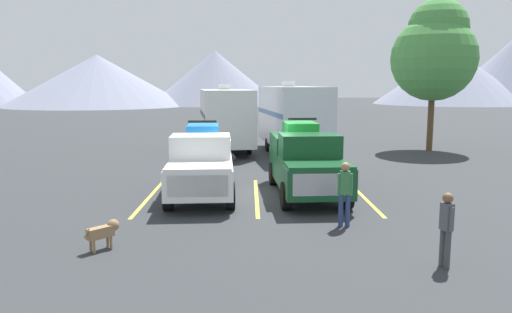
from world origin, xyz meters
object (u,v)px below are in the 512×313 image
Objects in this scene: camper_trailer_a at (226,117)px; camper_trailer_b at (292,116)px; person_b at (345,190)px; person_a at (446,225)px; pickup_truck_b at (305,160)px; dog at (105,231)px; pickup_truck_a at (202,161)px.

camper_trailer_b is at bearing -6.82° from camper_trailer_a.
person_a is at bearing -63.07° from person_b.
pickup_truck_b is 0.74× the size of camper_trailer_a.
pickup_truck_b is 7.14m from person_a.
person_a is (1.64, -16.69, -1.14)m from camper_trailer_b.
camper_trailer_b is at bearing 70.09° from dog.
person_b is at bearing -81.55° from pickup_truck_b.
dog is at bearing -97.25° from camper_trailer_a.
pickup_truck_a is 0.76× the size of camper_trailer_a.
pickup_truck_a is 1.02× the size of pickup_truck_b.
camper_trailer_a is 10.80× the size of dog.
dog is (-1.67, -5.60, -0.70)m from pickup_truck_a.
pickup_truck_a is 3.50m from pickup_truck_b.
camper_trailer_b reaches higher than pickup_truck_b.
pickup_truck_b reaches higher than person_a.
camper_trailer_b is at bearing 90.64° from person_b.
camper_trailer_a reaches higher than pickup_truck_b.
camper_trailer_b is (3.58, -0.43, 0.09)m from camper_trailer_a.
person_a reaches higher than dog.
camper_trailer_a is (0.35, 10.29, 0.83)m from pickup_truck_a.
camper_trailer_a is 4.78× the size of person_a.
pickup_truck_b is at bearing -92.47° from camper_trailer_b.
pickup_truck_b is 0.62× the size of camper_trailer_b.
person_a is at bearing -73.16° from pickup_truck_b.
pickup_truck_a is at bearing 129.17° from person_a.
pickup_truck_b is at bearing 98.45° from person_b.
person_a is at bearing -84.38° from camper_trailer_b.
pickup_truck_a is 8.16× the size of dog.
pickup_truck_b reaches higher than person_b.
camper_trailer_b reaches higher than camper_trailer_a.
person_a is at bearing -50.83° from pickup_truck_a.
camper_trailer_a is 4.36× the size of person_b.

